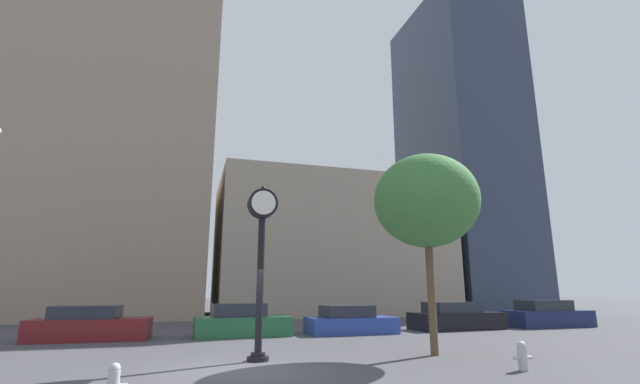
% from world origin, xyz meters
% --- Properties ---
extents(ground_plane, '(200.00, 200.00, 0.00)m').
position_xyz_m(ground_plane, '(0.00, 0.00, 0.00)').
color(ground_plane, '#424247').
extents(building_tall_tower, '(14.82, 12.00, 35.44)m').
position_xyz_m(building_tall_tower, '(-7.69, 24.00, 17.72)').
color(building_tall_tower, gray).
rests_on(building_tall_tower, ground_plane).
extents(building_storefront_row, '(18.50, 12.00, 10.95)m').
position_xyz_m(building_storefront_row, '(9.84, 24.00, 5.47)').
color(building_storefront_row, gray).
rests_on(building_storefront_row, ground_plane).
extents(building_glass_modern, '(8.42, 12.00, 30.85)m').
position_xyz_m(building_glass_modern, '(23.95, 24.00, 15.42)').
color(building_glass_modern, '#2D384C').
rests_on(building_glass_modern, ground_plane).
extents(street_clock, '(0.87, 0.61, 5.00)m').
position_xyz_m(street_clock, '(0.63, 1.31, 3.27)').
color(street_clock, black).
rests_on(street_clock, ground_plane).
extents(car_maroon, '(4.43, 2.05, 1.32)m').
position_xyz_m(car_maroon, '(-4.97, 8.19, 0.56)').
color(car_maroon, maroon).
rests_on(car_maroon, ground_plane).
extents(car_green, '(4.08, 1.97, 1.37)m').
position_xyz_m(car_green, '(0.92, 7.97, 0.58)').
color(car_green, '#236038').
rests_on(car_green, ground_plane).
extents(car_blue, '(3.99, 1.96, 1.25)m').
position_xyz_m(car_blue, '(5.79, 7.81, 0.52)').
color(car_blue, '#28429E').
rests_on(car_blue, ground_plane).
extents(car_black, '(4.76, 2.16, 1.34)m').
position_xyz_m(car_black, '(11.62, 8.23, 0.57)').
color(car_black, black).
rests_on(car_black, ground_plane).
extents(car_navy, '(4.59, 1.84, 1.40)m').
position_xyz_m(car_navy, '(17.18, 8.10, 0.59)').
color(car_navy, '#19234C').
rests_on(car_navy, ground_plane).
extents(fire_hydrant_near, '(0.46, 0.20, 0.68)m').
position_xyz_m(fire_hydrant_near, '(-2.47, -2.61, 0.35)').
color(fire_hydrant_near, '#B7B7BC').
rests_on(fire_hydrant_near, ground_plane).
extents(fire_hydrant_far, '(0.52, 0.23, 0.69)m').
position_xyz_m(fire_hydrant_far, '(6.62, -2.02, 0.35)').
color(fire_hydrant_far, '#B7B7BC').
rests_on(fire_hydrant_far, ground_plane).
extents(bare_tree, '(3.37, 3.37, 6.28)m').
position_xyz_m(bare_tree, '(5.90, 0.84, 4.74)').
color(bare_tree, brown).
rests_on(bare_tree, ground_plane).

